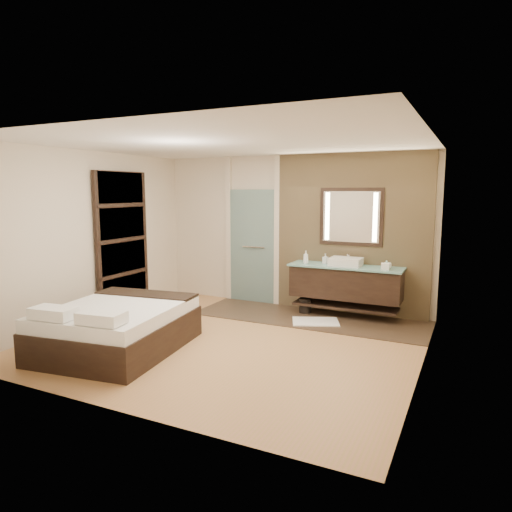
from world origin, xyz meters
The scene contains 15 objects.
floor centered at (0.00, 0.00, 0.00)m, with size 5.00×5.00×0.00m, color #B1854A.
tile_strip centered at (0.60, 1.60, 0.01)m, with size 3.80×1.30×0.01m, color #3D2F21.
stone_wall centered at (1.10, 2.21, 1.35)m, with size 2.60×0.08×2.70m, color tan.
vanity centered at (1.10, 1.92, 0.58)m, with size 1.85×0.55×0.88m.
mirror_unit centered at (1.10, 2.16, 1.65)m, with size 1.06×0.04×0.96m.
frosted_door centered at (-0.75, 2.20, 1.14)m, with size 1.10×0.12×2.70m.
shoji_partition centered at (-2.43, 0.60, 1.21)m, with size 0.06×1.20×2.40m.
bed centered at (-1.18, -0.93, 0.30)m, with size 1.76×2.09×0.73m.
bath_mat centered at (0.78, 1.37, 0.02)m, with size 0.72×0.50×0.02m, color white.
waste_bin centered at (0.43, 1.85, 0.13)m, with size 0.21×0.21×0.26m, color black.
tissue_box centered at (1.75, 1.79, 0.92)m, with size 0.12×0.12×0.10m, color white.
soap_bottle_a centered at (0.43, 1.83, 0.97)m, with size 0.08×0.08×0.22m, color white.
soap_bottle_b centered at (0.73, 1.98, 0.95)m, with size 0.07×0.08×0.17m, color #B2B2B2.
soap_bottle_c centered at (1.76, 1.85, 0.93)m, with size 0.11×0.11×0.14m, color silver.
cup centered at (1.76, 1.90, 0.91)m, with size 0.12×0.12×0.10m, color white.
Camera 1 is at (2.98, -5.35, 2.08)m, focal length 32.00 mm.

